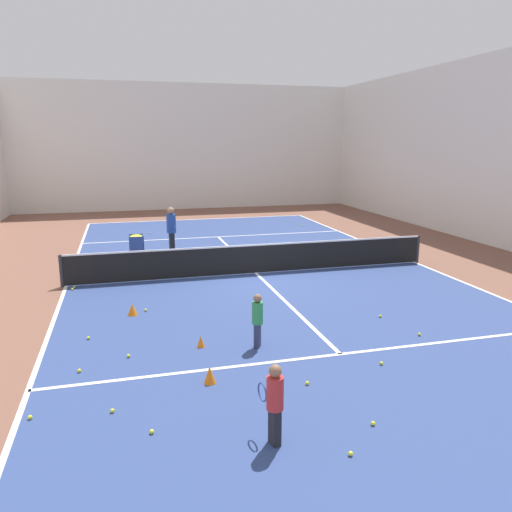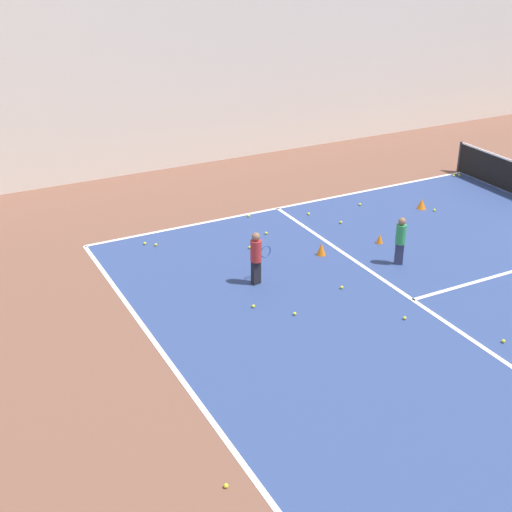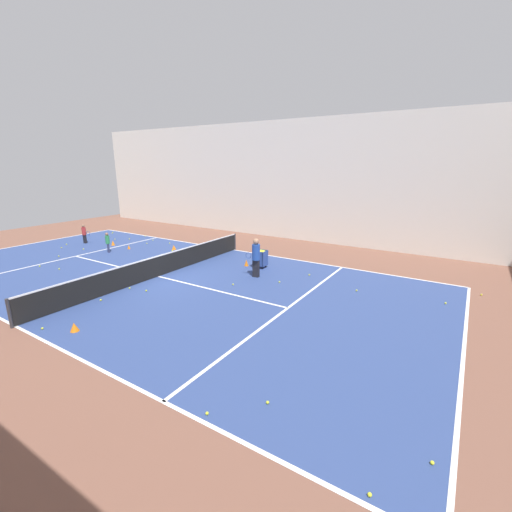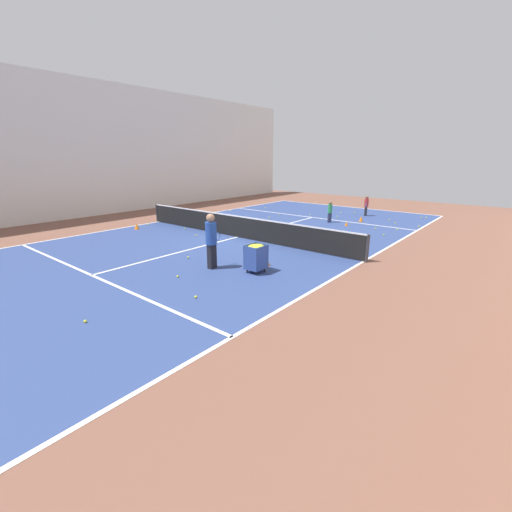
{
  "view_description": "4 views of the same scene",
  "coord_description": "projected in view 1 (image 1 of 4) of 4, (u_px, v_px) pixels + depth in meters",
  "views": [
    {
      "loc": [
        -4.06,
        -15.12,
        4.18
      ],
      "look_at": [
        0.0,
        0.0,
        0.58
      ],
      "focal_mm": 35.0,
      "sensor_mm": 36.0,
      "label": 1
    },
    {
      "loc": [
        10.03,
        -15.48,
        7.25
      ],
      "look_at": [
        -2.17,
        -9.11,
        0.67
      ],
      "focal_mm": 50.0,
      "sensor_mm": 36.0,
      "label": 2
    },
    {
      "loc": [
        10.03,
        11.56,
        4.92
      ],
      "look_at": [
        -2.32,
        3.75,
        0.97
      ],
      "focal_mm": 24.0,
      "sensor_mm": 36.0,
      "label": 3
    },
    {
      "loc": [
        -10.03,
        10.95,
        3.47
      ],
      "look_at": [
        -3.66,
        3.15,
        0.52
      ],
      "focal_mm": 24.0,
      "sensor_mm": 36.0,
      "label": 4
    }
  ],
  "objects": [
    {
      "name": "ground_plane",
      "position": [
        256.0,
        273.0,
        16.19
      ],
      "size": [
        37.04,
        37.04,
        0.0
      ],
      "primitive_type": "plane",
      "color": "brown"
    },
    {
      "name": "court_playing_area",
      "position": [
        256.0,
        273.0,
        16.19
      ],
      "size": [
        11.63,
        23.81,
        0.0
      ],
      "color": "navy",
      "rests_on": "ground"
    },
    {
      "name": "line_baseline_far",
      "position": [
        200.0,
        219.0,
        27.4
      ],
      "size": [
        11.63,
        0.1,
        0.0
      ],
      "primitive_type": "cube",
      "color": "white",
      "rests_on": "ground"
    },
    {
      "name": "line_sideline_left",
      "position": [
        66.0,
        286.0,
        14.72
      ],
      "size": [
        0.1,
        23.81,
        0.0
      ],
      "primitive_type": "cube",
      "color": "white",
      "rests_on": "ground"
    },
    {
      "name": "line_sideline_right",
      "position": [
        414.0,
        262.0,
        17.66
      ],
      "size": [
        0.1,
        23.81,
        0.0
      ],
      "primitive_type": "cube",
      "color": "white",
      "rests_on": "ground"
    },
    {
      "name": "line_service_near",
      "position": [
        340.0,
        354.0,
        10.03
      ],
      "size": [
        11.63,
        0.1,
        0.0
      ],
      "primitive_type": "cube",
      "color": "white",
      "rests_on": "ground"
    },
    {
      "name": "line_service_far",
      "position": [
        218.0,
        237.0,
        22.36
      ],
      "size": [
        11.63,
        0.1,
        0.0
      ],
      "primitive_type": "cube",
      "color": "white",
      "rests_on": "ground"
    },
    {
      "name": "line_centre_service",
      "position": [
        256.0,
        273.0,
        16.19
      ],
      "size": [
        0.1,
        13.1,
        0.0
      ],
      "primitive_type": "cube",
      "color": "white",
      "rests_on": "ground"
    },
    {
      "name": "hall_enclosure_far",
      "position": [
        187.0,
        147.0,
        30.95
      ],
      "size": [
        20.85,
        0.15,
        7.65
      ],
      "color": "silver",
      "rests_on": "ground"
    },
    {
      "name": "tennis_net",
      "position": [
        256.0,
        258.0,
        16.08
      ],
      "size": [
        11.93,
        0.1,
        0.96
      ],
      "color": "#2D2D33",
      "rests_on": "ground"
    },
    {
      "name": "player_near_baseline",
      "position": [
        274.0,
        399.0,
        6.92
      ],
      "size": [
        0.28,
        0.57,
        1.21
      ],
      "rotation": [
        0.0,
        0.0,
        1.75
      ],
      "color": "black",
      "rests_on": "ground"
    },
    {
      "name": "coach_at_net",
      "position": [
        171.0,
        227.0,
        18.9
      ],
      "size": [
        0.39,
        0.69,
        1.77
      ],
      "rotation": [
        0.0,
        0.0,
        -1.47
      ],
      "color": "black",
      "rests_on": "ground"
    },
    {
      "name": "child_midcourt",
      "position": [
        257.0,
        317.0,
        10.25
      ],
      "size": [
        0.32,
        0.32,
        1.15
      ],
      "rotation": [
        0.0,
        0.0,
        1.04
      ],
      "color": "#2D3351",
      "rests_on": "ground"
    },
    {
      "name": "ball_cart",
      "position": [
        136.0,
        242.0,
        18.1
      ],
      "size": [
        0.51,
        0.59,
        0.88
      ],
      "color": "#2D478C",
      "rests_on": "ground"
    },
    {
      "name": "training_cone_0",
      "position": [
        142.0,
        258.0,
        17.56
      ],
      "size": [
        0.21,
        0.21,
        0.32
      ],
      "primitive_type": "cone",
      "color": "orange",
      "rests_on": "ground"
    },
    {
      "name": "training_cone_1",
      "position": [
        210.0,
        375.0,
        8.81
      ],
      "size": [
        0.21,
        0.21,
        0.31
      ],
      "primitive_type": "cone",
      "color": "orange",
      "rests_on": "ground"
    },
    {
      "name": "training_cone_2",
      "position": [
        132.0,
        309.0,
        12.28
      ],
      "size": [
        0.25,
        0.25,
        0.28
      ],
      "primitive_type": "cone",
      "color": "orange",
      "rests_on": "ground"
    },
    {
      "name": "training_cone_3",
      "position": [
        201.0,
        341.0,
        10.37
      ],
      "size": [
        0.17,
        0.17,
        0.24
      ],
      "primitive_type": "cone",
      "color": "orange",
      "rests_on": "ground"
    },
    {
      "name": "training_cone_4",
      "position": [
        369.0,
        249.0,
        19.17
      ],
      "size": [
        0.26,
        0.26,
        0.27
      ],
      "primitive_type": "cone",
      "color": "orange",
      "rests_on": "ground"
    },
    {
      "name": "tennis_ball_0",
      "position": [
        150.0,
        233.0,
        23.08
      ],
      "size": [
        0.07,
        0.07,
        0.07
      ],
      "primitive_type": "sphere",
      "color": "yellow",
      "rests_on": "ground"
    },
    {
      "name": "tennis_ball_1",
      "position": [
        152.0,
        432.0,
        7.3
      ],
      "size": [
        0.07,
        0.07,
        0.07
      ],
      "primitive_type": "sphere",
      "color": "yellow",
      "rests_on": "ground"
    },
    {
      "name": "tennis_ball_3",
      "position": [
        304.0,
        267.0,
        16.85
      ],
      "size": [
        0.07,
        0.07,
        0.07
      ],
      "primitive_type": "sphere",
      "color": "yellow",
      "rests_on": "ground"
    },
    {
      "name": "tennis_ball_5",
      "position": [
        74.0,
        287.0,
        14.53
      ],
      "size": [
        0.07,
        0.07,
        0.07
      ],
      "primitive_type": "sphere",
      "color": "yellow",
      "rests_on": "ground"
    },
    {
      "name": "tennis_ball_6",
      "position": [
        79.0,
        371.0,
        9.24
      ],
      "size": [
        0.07,
        0.07,
        0.07
      ],
      "primitive_type": "sphere",
      "color": "yellow",
      "rests_on": "ground"
    },
    {
      "name": "tennis_ball_7",
      "position": [
        307.0,
        383.0,
        8.77
      ],
      "size": [
        0.07,
        0.07,
        0.07
      ],
      "primitive_type": "sphere",
      "color": "yellow",
      "rests_on": "ground"
    },
    {
      "name": "tennis_ball_8",
      "position": [
        173.0,
        245.0,
        20.36
      ],
      "size": [
        0.07,
        0.07,
        0.07
      ],
      "primitive_type": "sphere",
      "color": "yellow",
      "rests_on": "ground"
    },
    {
      "name": "tennis_ball_9",
      "position": [
        211.0,
        251.0,
        19.29
      ],
      "size": [
        0.07,
        0.07,
        0.07
      ],
      "primitive_type": "sphere",
      "color": "yellow",
      "rests_on": "ground"
    },
    {
      "name": "tennis_ball_10",
      "position": [
        128.0,
        356.0,
        9.88
      ],
      "size": [
        0.07,
        0.07,
        0.07
      ],
      "primitive_type": "sphere",
      "color": "yellow",
      "rests_on": "ground"
    },
    {
      "name": "tennis_ball_11",
      "position": [
        104.0,
        221.0,
        26.51
      ],
      "size": [
        0.07,
        0.07,
        0.07
      ],
      "primitive_type": "sphere",
      "color": "yellow",
      "rests_on": "ground"
    },
    {
      "name": "tennis_ball_12",
      "position": [
        137.0,
        223.0,
        25.89
      ],
      "size": [
        0.07,
        0.07,
        0.07
      ],
      "primitive_type": "sphere",
      "color": "yellow",
      "rests_on": "ground"
    },
    {
      "name": "tennis_ball_13",
      "position": [
        132.0,
        244.0,
        20.61
      ],
      "size": [
        0.07,
        0.07,
        0.07
      ],
      "primitive_type": "sphere",
      "color": "yellow",
      "rests_on": "ground"
    },
    {
      "name": "tennis_ball_14",
      "position": [
        325.0,
        227.0,
        24.76
      ],
      "size": [
        0.07,
        0.07,
        0.07
      ],
      "primitive_type": "sphere",
      "color": "yellow",
      "rests_on": "ground"
    },
    {
      "name": "tennis_ball_15",
      "position": [
        380.0,
        316.0,
        12.12
      ],
      "size": [
        0.07,
        0.07,
        0.07
      ],
      "primitive_type": "sphere",
      "color": "yellow",
      "rests_on": "ground"
    },
    {
      "name": "tennis_ball_16",
      "position": [
        419.0,
        334.0,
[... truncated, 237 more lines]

